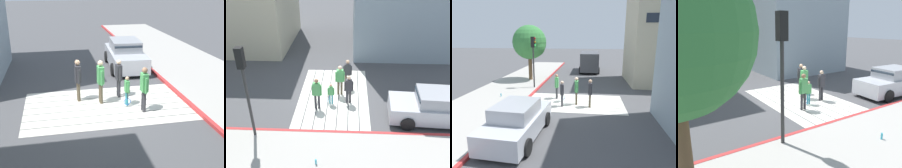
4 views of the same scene
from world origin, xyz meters
The scene contains 13 objects.
ground_plane centered at (0.00, 0.00, 0.00)m, with size 120.00×120.00×0.00m, color #4C4C4F.
crosswalk_stripes centered at (0.00, 0.00, 0.01)m, with size 6.40×3.80×0.01m.
sidewalk_west centered at (-5.60, 0.00, 0.06)m, with size 4.80×40.00×0.12m, color #ADA8A0.
curb_painted centered at (-3.25, 0.00, 0.07)m, with size 0.16×40.00×0.13m, color #BC3333.
building_far_south centered at (8.50, -4.62, 5.14)m, with size 8.00×7.04×10.28m.
car_parked_near_curb centered at (-2.00, -4.98, 0.73)m, with size 2.18×4.40×1.57m.
traffic_light_corner centered at (-3.58, 3.30, 3.04)m, with size 0.39×0.28×4.24m.
water_bottle centered at (-5.22, 0.37, 0.23)m, with size 0.07×0.07×0.22m, color #33A5BF.
pedestrian_adult_lead centered at (-1.28, 0.77, 1.01)m, with size 0.23×0.51×1.74m.
pedestrian_adult_trailing centered at (0.18, -0.34, 1.03)m, with size 0.25×0.52×1.78m.
pedestrian_adult_side centered at (-0.67, -0.83, 0.95)m, with size 0.24×0.48×1.63m.
pedestrian_teen_behind centered at (1.03, -0.74, 1.01)m, with size 0.24×0.51×1.74m.
pedestrian_child_with_racket centered at (-0.79, 0.11, 0.67)m, with size 0.28×0.38×1.20m.
Camera 4 is at (-9.28, 6.69, 3.79)m, focal length 35.79 mm.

